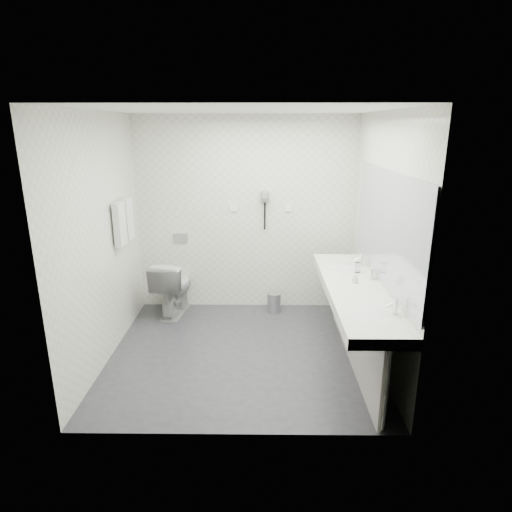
{
  "coord_description": "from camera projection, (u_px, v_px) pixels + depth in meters",
  "views": [
    {
      "loc": [
        0.2,
        -4.19,
        2.36
      ],
      "look_at": [
        0.15,
        0.15,
        1.05
      ],
      "focal_mm": 30.37,
      "sensor_mm": 36.0,
      "label": 1
    }
  ],
  "objects": [
    {
      "name": "wall_front",
      "position": [
        233.0,
        288.0,
        3.09
      ],
      "size": [
        2.8,
        0.0,
        2.8
      ],
      "primitive_type": "plane",
      "rotation": [
        -1.57,
        0.0,
        0.0
      ],
      "color": "silver",
      "rests_on": "floor"
    },
    {
      "name": "vanity_post_near",
      "position": [
        385.0,
        390.0,
        3.39
      ],
      "size": [
        0.06,
        0.06,
        0.75
      ],
      "primitive_type": "cylinder",
      "color": "silver",
      "rests_on": "floor"
    },
    {
      "name": "bin_lid",
      "position": [
        274.0,
        294.0,
        5.64
      ],
      "size": [
        0.18,
        0.18,
        0.02
      ],
      "primitive_type": "cylinder",
      "color": "#B2B5BA",
      "rests_on": "pedal_bin"
    },
    {
      "name": "floor",
      "position": [
        242.0,
        352.0,
        4.7
      ],
      "size": [
        2.8,
        2.8,
        0.0
      ],
      "primitive_type": "plane",
      "color": "#2E2D33",
      "rests_on": "ground"
    },
    {
      "name": "towel_near",
      "position": [
        120.0,
        224.0,
        4.72
      ],
      "size": [
        0.07,
        0.24,
        0.48
      ],
      "primitive_type": "cube",
      "color": "silver",
      "rests_on": "towel_rail"
    },
    {
      "name": "wall_left",
      "position": [
        102.0,
        241.0,
        4.35
      ],
      "size": [
        0.0,
        2.6,
        2.6
      ],
      "primitive_type": "plane",
      "rotation": [
        1.57,
        0.0,
        1.57
      ],
      "color": "silver",
      "rests_on": "floor"
    },
    {
      "name": "basin_far",
      "position": [
        343.0,
        267.0,
        4.87
      ],
      "size": [
        0.4,
        0.31,
        0.05
      ],
      "primitive_type": "ellipsoid",
      "color": "white",
      "rests_on": "vanity_counter"
    },
    {
      "name": "vanity_counter",
      "position": [
        354.0,
        291.0,
        4.26
      ],
      "size": [
        0.55,
        2.2,
        0.1
      ],
      "primitive_type": "cube",
      "color": "white",
      "rests_on": "floor"
    },
    {
      "name": "dryer_cradle",
      "position": [
        265.0,
        196.0,
        5.47
      ],
      "size": [
        0.1,
        0.04,
        0.14
      ],
      "primitive_type": "cube",
      "color": "gray",
      "rests_on": "wall_back"
    },
    {
      "name": "glass_right",
      "position": [
        357.0,
        267.0,
        4.63
      ],
      "size": [
        0.08,
        0.08,
        0.11
      ],
      "primitive_type": "cylinder",
      "rotation": [
        0.0,
        0.0,
        0.36
      ],
      "color": "silver",
      "rests_on": "vanity_counter"
    },
    {
      "name": "wall_right",
      "position": [
        381.0,
        242.0,
        4.32
      ],
      "size": [
        0.0,
        2.6,
        2.6
      ],
      "primitive_type": "plane",
      "rotation": [
        1.57,
        0.0,
        -1.57
      ],
      "color": "silver",
      "rests_on": "floor"
    },
    {
      "name": "vanity_post_far",
      "position": [
        339.0,
        292.0,
        5.38
      ],
      "size": [
        0.06,
        0.06,
        0.75
      ],
      "primitive_type": "cylinder",
      "color": "silver",
      "rests_on": "floor"
    },
    {
      "name": "switch_plate_b",
      "position": [
        288.0,
        208.0,
        5.53
      ],
      "size": [
        0.09,
        0.02,
        0.09
      ],
      "primitive_type": "cube",
      "color": "white",
      "rests_on": "wall_back"
    },
    {
      "name": "faucet_far",
      "position": [
        361.0,
        259.0,
        4.84
      ],
      "size": [
        0.04,
        0.04,
        0.15
      ],
      "primitive_type": "cylinder",
      "color": "silver",
      "rests_on": "vanity_counter"
    },
    {
      "name": "towel_far",
      "position": [
        127.0,
        219.0,
        4.99
      ],
      "size": [
        0.07,
        0.24,
        0.48
      ],
      "primitive_type": "cube",
      "color": "silver",
      "rests_on": "towel_rail"
    },
    {
      "name": "glass_left",
      "position": [
        374.0,
        275.0,
        4.43
      ],
      "size": [
        0.06,
        0.06,
        0.1
      ],
      "primitive_type": "cylinder",
      "rotation": [
        0.0,
        0.0,
        -0.22
      ],
      "color": "silver",
      "rests_on": "vanity_counter"
    },
    {
      "name": "pedal_bin",
      "position": [
        274.0,
        303.0,
        5.68
      ],
      "size": [
        0.21,
        0.21,
        0.25
      ],
      "primitive_type": "cylinder",
      "rotation": [
        0.0,
        0.0,
        0.21
      ],
      "color": "#B2B5BA",
      "rests_on": "floor"
    },
    {
      "name": "basin_near",
      "position": [
        371.0,
        315.0,
        3.63
      ],
      "size": [
        0.4,
        0.31,
        0.05
      ],
      "primitive_type": "ellipsoid",
      "color": "white",
      "rests_on": "vanity_counter"
    },
    {
      "name": "vanity_panel",
      "position": [
        354.0,
        330.0,
        4.38
      ],
      "size": [
        0.03,
        2.15,
        0.75
      ],
      "primitive_type": "cube",
      "color": "#9A9692",
      "rests_on": "floor"
    },
    {
      "name": "dryer_cord",
      "position": [
        265.0,
        216.0,
        5.53
      ],
      "size": [
        0.02,
        0.02,
        0.35
      ],
      "primitive_type": "cylinder",
      "color": "black",
      "rests_on": "dryer_cradle"
    },
    {
      "name": "dryer_barrel",
      "position": [
        265.0,
        195.0,
        5.4
      ],
      "size": [
        0.08,
        0.14,
        0.08
      ],
      "primitive_type": "cylinder",
      "rotation": [
        1.57,
        0.0,
        0.0
      ],
      "color": "gray",
      "rests_on": "dryer_cradle"
    },
    {
      "name": "faucet_near",
      "position": [
        395.0,
        306.0,
        3.6
      ],
      "size": [
        0.04,
        0.04,
        0.15
      ],
      "primitive_type": "cylinder",
      "color": "silver",
      "rests_on": "vanity_counter"
    },
    {
      "name": "flush_plate",
      "position": [
        181.0,
        238.0,
        5.66
      ],
      "size": [
        0.18,
        0.02,
        0.12
      ],
      "primitive_type": "cube",
      "color": "#B2B5BA",
      "rests_on": "wall_back"
    },
    {
      "name": "mirror",
      "position": [
        387.0,
        227.0,
        4.07
      ],
      "size": [
        0.02,
        2.2,
        1.05
      ],
      "primitive_type": "cube",
      "color": "#B2BCC6",
      "rests_on": "wall_right"
    },
    {
      "name": "ceiling",
      "position": [
        240.0,
        110.0,
        3.97
      ],
      "size": [
        2.8,
        2.8,
        0.0
      ],
      "primitive_type": "plane",
      "rotation": [
        3.14,
        0.0,
        0.0
      ],
      "color": "white",
      "rests_on": "wall_back"
    },
    {
      "name": "soap_bottle_a",
      "position": [
        355.0,
        279.0,
        4.32
      ],
      "size": [
        0.06,
        0.06,
        0.09
      ],
      "primitive_type": "imported",
      "rotation": [
        0.0,
        0.0,
        0.68
      ],
      "color": "white",
      "rests_on": "vanity_counter"
    },
    {
      "name": "towel_rail",
      "position": [
        121.0,
        202.0,
        4.79
      ],
      "size": [
        0.02,
        0.62,
        0.02
      ],
      "primitive_type": "cylinder",
      "rotation": [
        1.57,
        0.0,
        0.0
      ],
      "color": "silver",
      "rests_on": "wall_left"
    },
    {
      "name": "wall_back",
      "position": [
        245.0,
        215.0,
        5.58
      ],
      "size": [
        2.8,
        0.0,
        2.8
      ],
      "primitive_type": "plane",
      "rotation": [
        1.57,
        0.0,
        0.0
      ],
      "color": "silver",
      "rests_on": "floor"
    },
    {
      "name": "switch_plate_a",
      "position": [
        234.0,
        208.0,
        5.54
      ],
      "size": [
        0.09,
        0.02,
        0.09
      ],
      "primitive_type": "cube",
      "color": "white",
      "rests_on": "wall_back"
    },
    {
      "name": "toilet",
      "position": [
        173.0,
        287.0,
        5.58
      ],
      "size": [
        0.52,
        0.78,
        0.73
      ],
      "primitive_type": "imported",
      "rotation": [
        0.0,
        0.0,
        2.99
      ],
      "color": "white",
      "rests_on": "floor"
    }
  ]
}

